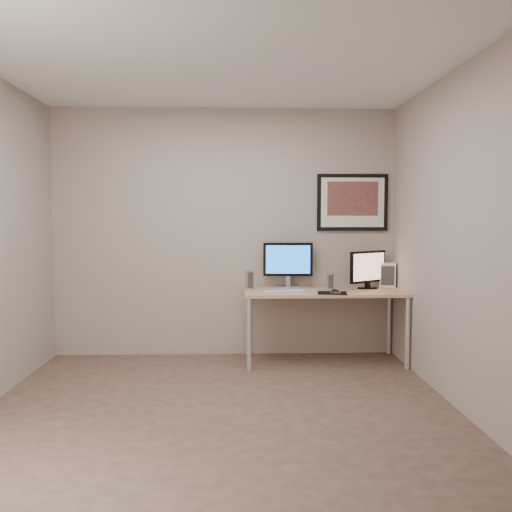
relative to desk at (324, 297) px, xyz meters
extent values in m
plane|color=#4B3A2F|center=(-1.00, -1.35, -0.66)|extent=(3.60, 3.60, 0.00)
plane|color=white|center=(-1.00, -1.35, 1.94)|extent=(3.60, 3.60, 0.00)
plane|color=gray|center=(-1.00, 0.35, 0.64)|extent=(3.60, 0.00, 3.60)
plane|color=gray|center=(0.80, -1.35, 0.64)|extent=(0.00, 3.40, 3.40)
cube|color=#AF7654|center=(0.00, 0.00, 0.05)|extent=(1.60, 0.70, 0.03)
cylinder|color=silver|center=(-0.76, -0.31, -0.31)|extent=(0.04, 0.04, 0.70)
cylinder|color=silver|center=(-0.76, 0.31, -0.31)|extent=(0.04, 0.04, 0.70)
cylinder|color=silver|center=(0.76, -0.31, -0.31)|extent=(0.04, 0.04, 0.70)
cylinder|color=silver|center=(0.76, 0.31, -0.31)|extent=(0.04, 0.04, 0.70)
cube|color=black|center=(0.35, 0.33, 0.96)|extent=(0.75, 0.03, 0.60)
cube|color=silver|center=(0.35, 0.32, 0.96)|extent=(0.67, 0.00, 0.52)
cube|color=orange|center=(0.35, 0.31, 1.00)|extent=(0.54, 0.00, 0.36)
cube|color=#A9A9AE|center=(-0.34, 0.24, 0.07)|extent=(0.25, 0.18, 0.02)
cube|color=#A9A9AE|center=(-0.34, 0.24, 0.13)|extent=(0.05, 0.04, 0.10)
cube|color=black|center=(-0.34, 0.24, 0.36)|extent=(0.52, 0.06, 0.35)
cube|color=blue|center=(-0.34, 0.22, 0.36)|extent=(0.46, 0.03, 0.29)
cube|color=black|center=(0.47, 0.10, 0.07)|extent=(0.24, 0.21, 0.02)
cube|color=black|center=(0.47, 0.10, 0.11)|extent=(0.06, 0.06, 0.05)
cube|color=black|center=(0.47, 0.10, 0.29)|extent=(0.43, 0.30, 0.32)
cube|color=tan|center=(0.47, 0.08, 0.29)|extent=(0.37, 0.26, 0.28)
cylinder|color=#A9A9AE|center=(-0.75, 0.10, 0.16)|extent=(0.10, 0.10, 0.19)
cylinder|color=#A9A9AE|center=(0.08, 0.08, 0.15)|extent=(0.07, 0.07, 0.16)
cube|color=silver|center=(-0.42, -0.12, 0.07)|extent=(0.44, 0.18, 0.01)
cube|color=black|center=(0.05, -0.22, 0.07)|extent=(0.31, 0.28, 0.00)
ellipsoid|color=black|center=(0.07, -0.24, 0.09)|extent=(0.09, 0.12, 0.04)
cube|color=silver|center=(0.71, 0.23, 0.19)|extent=(0.19, 0.15, 0.25)
camera|label=1|loc=(-0.88, -5.38, 0.79)|focal=38.00mm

